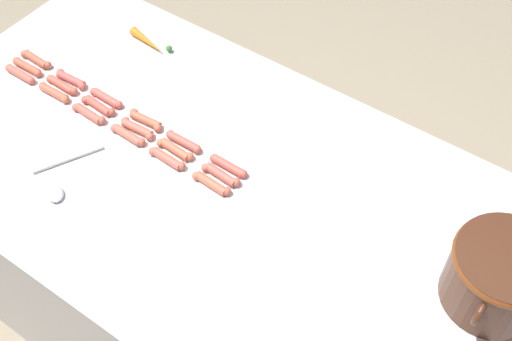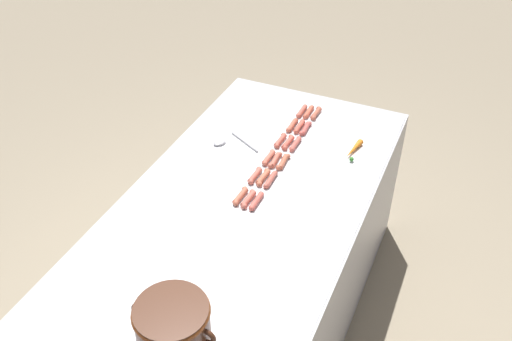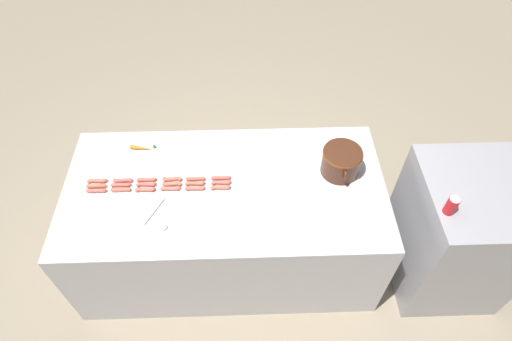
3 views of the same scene
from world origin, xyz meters
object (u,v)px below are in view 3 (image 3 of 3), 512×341
object	(u,v)px
hot_dog_13	(121,190)
hot_dog_0	(97,181)
back_cabinet	(455,234)
hot_dog_15	(170,189)
hot_dog_5	(221,178)
hot_dog_6	(96,186)
hot_dog_1	(123,180)
hot_dog_9	(172,184)
bean_pot	(341,160)
hot_dog_17	(221,188)
serving_spoon	(159,221)
hot_dog_16	(195,188)
hot_dog_4	(196,179)
hot_dog_2	(147,180)
hot_dog_10	(195,183)
hot_dog_11	(221,183)
carrot	(143,148)
hot_dog_12	(96,191)
hot_dog_14	(145,190)
hot_dog_7	(121,185)
hot_dog_3	(172,179)
hot_dog_8	(146,184)
soda_can	(451,205)

from	to	relation	value
hot_dog_13	hot_dog_0	bearing A→B (deg)	-115.05
back_cabinet	hot_dog_15	size ratio (longest dim) A/B	7.77
hot_dog_5	hot_dog_6	bearing A→B (deg)	-87.00
back_cabinet	hot_dog_1	size ratio (longest dim) A/B	7.77
hot_dog_0	hot_dog_1	size ratio (longest dim) A/B	1.00
hot_dog_9	bean_pot	xyz separation A→B (m)	(-0.09, 1.13, 0.10)
hot_dog_6	hot_dog_17	distance (m)	0.82
back_cabinet	bean_pot	bearing A→B (deg)	-110.59
hot_dog_15	hot_dog_1	bearing A→B (deg)	-103.63
hot_dog_13	serving_spoon	size ratio (longest dim) A/B	0.53
hot_dog_15	serving_spoon	xyz separation A→B (m)	(0.25, -0.04, -0.01)
hot_dog_1	hot_dog_9	size ratio (longest dim) A/B	1.00
hot_dog_9	hot_dog_16	size ratio (longest dim) A/B	1.00
hot_dog_17	serving_spoon	distance (m)	0.45
hot_dog_0	bean_pot	xyz separation A→B (m)	(-0.05, 1.63, 0.10)
hot_dog_1	hot_dog_13	world-z (taller)	same
hot_dog_0	hot_dog_4	world-z (taller)	same
hot_dog_2	hot_dog_17	distance (m)	0.50
hot_dog_10	hot_dog_11	bearing A→B (deg)	90.45
carrot	bean_pot	bearing A→B (deg)	79.81
hot_dog_12	hot_dog_1	bearing A→B (deg)	116.92
hot_dog_10	hot_dog_14	bearing A→B (deg)	-82.66
hot_dog_1	hot_dog_6	size ratio (longest dim) A/B	1.00
back_cabinet	hot_dog_7	distance (m)	2.34
bean_pot	hot_dog_16	bearing A→B (deg)	-82.42
hot_dog_3	hot_dog_9	world-z (taller)	same
hot_dog_4	hot_dog_17	distance (m)	0.19
hot_dog_0	carrot	size ratio (longest dim) A/B	0.74
hot_dog_8	hot_dog_0	bearing A→B (deg)	-96.92
hot_dog_17	soda_can	size ratio (longest dim) A/B	1.07
hot_dog_0	hot_dog_4	distance (m)	0.66
hot_dog_2	hot_dog_4	distance (m)	0.33
hot_dog_6	hot_dog_9	size ratio (longest dim) A/B	1.00
hot_dog_2	soda_can	bearing A→B (deg)	76.92
serving_spoon	hot_dog_4	bearing A→B (deg)	148.07
hot_dog_3	hot_dog_16	world-z (taller)	same
hot_dog_2	hot_dog_14	world-z (taller)	same
hot_dog_2	hot_dog_5	xyz separation A→B (m)	(0.00, 0.50, 0.00)
hot_dog_2	serving_spoon	xyz separation A→B (m)	(0.33, 0.12, -0.01)
hot_dog_9	hot_dog_15	bearing A→B (deg)	-9.67
hot_dog_3	bean_pot	xyz separation A→B (m)	(-0.05, 1.13, 0.10)
hot_dog_6	hot_dog_9	world-z (taller)	same
hot_dog_13	hot_dog_15	world-z (taller)	same
hot_dog_5	hot_dog_6	xyz separation A→B (m)	(0.04, -0.82, 0.00)
hot_dog_10	hot_dog_17	xyz separation A→B (m)	(0.04, 0.17, 0.00)
hot_dog_16	hot_dog_1	bearing A→B (deg)	-99.62
hot_dog_15	carrot	bearing A→B (deg)	-147.99
hot_dog_14	hot_dog_15	xyz separation A→B (m)	(-0.00, 0.16, 0.00)
hot_dog_1	hot_dog_10	distance (m)	0.49
hot_dog_12	carrot	distance (m)	0.45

